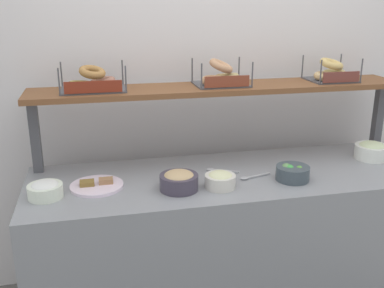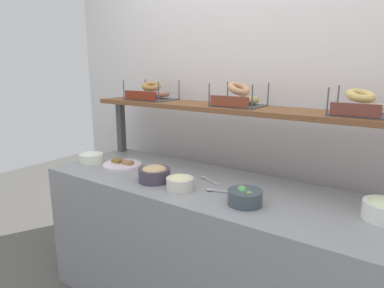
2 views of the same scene
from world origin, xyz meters
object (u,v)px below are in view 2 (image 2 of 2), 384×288
bowl_cream_cheese (91,157)px  serving_spoon_by_edge (216,191)px  bowl_veggie_mix (245,197)px  bagel_basket_plain (359,106)px  bagel_basket_everything (151,94)px  serving_spoon_near_plate (207,179)px  serving_plate_white (122,164)px  bowl_potato_salad (180,182)px  bowl_hummus (154,173)px  bagel_basket_sesame (238,98)px

bowl_cream_cheese → serving_spoon_by_edge: bearing=0.8°
bowl_veggie_mix → serving_spoon_by_edge: bowl_veggie_mix is taller
bowl_veggie_mix → bagel_basket_plain: size_ratio=0.62×
bagel_basket_everything → serving_spoon_near_plate: bearing=-19.4°
serving_plate_white → bagel_basket_everything: bearing=87.3°
bowl_potato_salad → serving_spoon_near_plate: (0.05, 0.21, -0.03)m
serving_spoon_by_edge → bowl_veggie_mix: bearing=-17.8°
bowl_veggie_mix → bagel_basket_plain: (0.41, 0.42, 0.44)m
bowl_veggie_mix → serving_plate_white: (-0.99, 0.12, -0.03)m
serving_plate_white → serving_spoon_by_edge: size_ratio=1.48×
bowl_hummus → bagel_basket_everything: 0.71m
bowl_cream_cheese → bagel_basket_sesame: bagel_basket_sesame is taller
serving_spoon_near_plate → bowl_hummus: bearing=-142.2°
bowl_cream_cheese → bagel_basket_sesame: (0.96, 0.37, 0.44)m
bowl_potato_salad → bowl_cream_cheese: (-0.84, 0.07, -0.00)m
bowl_cream_cheese → bagel_basket_plain: bagel_basket_plain is taller
bowl_potato_salad → bowl_hummus: 0.21m
bowl_hummus → bagel_basket_plain: 1.16m
bagel_basket_plain → bowl_potato_salad: bearing=-151.3°
bowl_potato_salad → bagel_basket_everything: 0.85m
bowl_potato_salad → bowl_veggie_mix: bearing=2.2°
bowl_potato_salad → bowl_cream_cheese: bearing=175.5°
bagel_basket_sesame → bagel_basket_plain: size_ratio=1.06×
bowl_hummus → bagel_basket_plain: size_ratio=0.68×
serving_spoon_near_plate → serving_spoon_by_edge: same height
bowl_hummus → bagel_basket_plain: (1.00, 0.42, 0.43)m
bowl_cream_cheese → bagel_basket_plain: (1.63, 0.37, 0.44)m
bowl_potato_salad → bowl_hummus: size_ratio=0.81×
serving_plate_white → bagel_basket_sesame: bearing=22.7°
bagel_basket_everything → bagel_basket_plain: (1.38, 0.00, 0.00)m
bagel_basket_plain → bowl_veggie_mix: bearing=-134.0°
serving_plate_white → bagel_basket_everything: bagel_basket_everything is taller
bowl_veggie_mix → bagel_basket_sesame: bearing=122.5°
serving_spoon_near_plate → bagel_basket_everything: 0.82m
bowl_veggie_mix → bowl_hummus: 0.59m
bowl_hummus → serving_spoon_by_edge: bearing=8.8°
bowl_veggie_mix → bagel_basket_plain: bagel_basket_plain is taller
bowl_potato_salad → bagel_basket_plain: bagel_basket_plain is taller
bagel_basket_everything → bowl_hummus: bearing=-47.6°
bowl_veggie_mix → bowl_hummus: bearing=179.6°
bagel_basket_sesame → bowl_veggie_mix: bearing=-57.5°
bowl_potato_salad → serving_spoon_by_edge: bearing=22.9°
bowl_veggie_mix → bowl_cream_cheese: bearing=177.6°
serving_plate_white → bagel_basket_sesame: 0.91m
serving_spoon_near_plate → bagel_basket_everything: size_ratio=0.50×
serving_plate_white → bagel_basket_everything: size_ratio=0.78×
bowl_potato_salad → bowl_cream_cheese: bowl_potato_salad is taller
bowl_veggie_mix → bowl_cream_cheese: bowl_veggie_mix is taller
bowl_hummus → serving_spoon_by_edge: 0.40m
serving_plate_white → bowl_hummus: bearing=-16.4°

